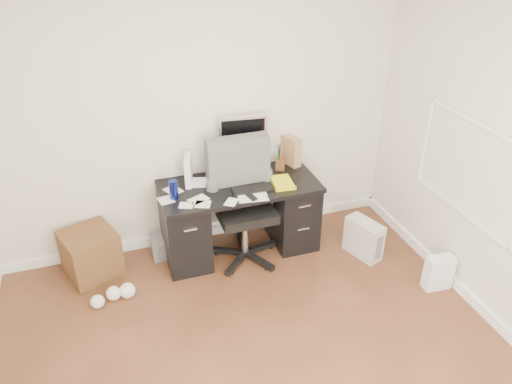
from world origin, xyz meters
TOP-DOWN VIEW (x-y plane):
  - ground at (0.00, 0.00)m, footprint 4.00×4.00m
  - room_shell at (0.03, 0.03)m, footprint 4.02×4.02m
  - desk at (0.30, 1.65)m, footprint 1.50×0.70m
  - loose_papers at (0.10, 1.60)m, footprint 1.10×0.60m
  - lcd_monitor at (0.42, 1.89)m, footprint 0.50×0.32m
  - keyboard at (0.38, 1.50)m, footprint 0.38×0.14m
  - computer_mouse at (0.47, 1.67)m, footprint 0.08×0.08m
  - travel_mug at (-0.33, 1.59)m, footprint 0.09×0.09m
  - white_binder at (-0.14, 1.83)m, footprint 0.17×0.27m
  - magazine_file at (0.92, 1.91)m, footprint 0.19×0.27m
  - pen_cup at (0.78, 1.81)m, footprint 0.15×0.15m
  - yellow_book at (0.69, 1.51)m, footprint 0.22×0.27m
  - paper_remote at (0.35, 1.39)m, footprint 0.30×0.25m
  - office_chair at (0.31, 1.51)m, footprint 0.68×0.68m
  - pc_tower at (1.43, 1.17)m, footprint 0.29×0.42m
  - shopping_bag at (1.83, 0.51)m, footprint 0.26×0.20m
  - wicker_basket at (-1.13, 1.72)m, footprint 0.58×0.58m
  - desk_printer at (-0.40, 1.81)m, footprint 0.33×0.27m

SIDE VIEW (x-z plane):
  - ground at x=0.00m, z-range 0.00..0.00m
  - desk_printer at x=-0.40m, z-range 0.00..0.19m
  - shopping_bag at x=1.83m, z-range 0.00..0.33m
  - pc_tower at x=1.43m, z-range 0.00..0.38m
  - wicker_basket at x=-1.13m, z-range 0.00..0.45m
  - desk at x=0.30m, z-range 0.02..0.77m
  - office_chair at x=0.31m, z-range 0.00..1.21m
  - loose_papers at x=0.10m, z-range 0.75..0.75m
  - keyboard at x=0.38m, z-range 0.75..0.77m
  - paper_remote at x=0.35m, z-range 0.75..0.77m
  - yellow_book at x=0.69m, z-range 0.75..0.79m
  - computer_mouse at x=0.47m, z-range 0.75..0.81m
  - travel_mug at x=-0.33m, z-range 0.75..0.93m
  - pen_cup at x=0.78m, z-range 0.75..1.02m
  - white_binder at x=-0.14m, z-range 0.75..1.03m
  - magazine_file at x=0.92m, z-range 0.75..1.04m
  - lcd_monitor at x=0.42m, z-range 0.75..1.34m
  - room_shell at x=0.03m, z-range 0.30..3.01m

